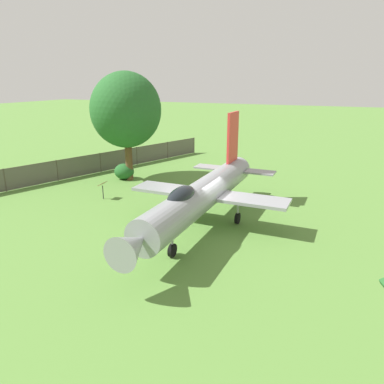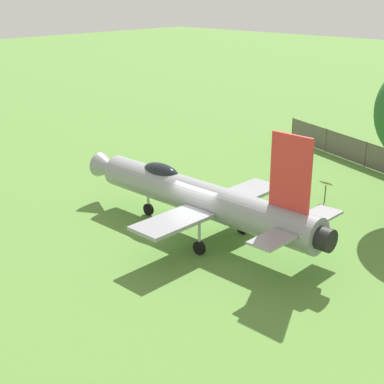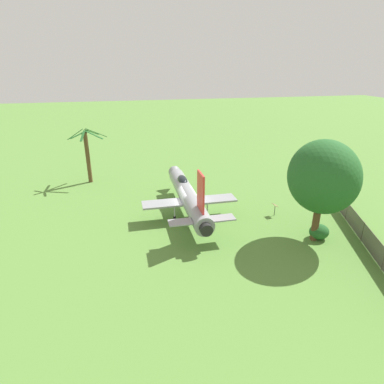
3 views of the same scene
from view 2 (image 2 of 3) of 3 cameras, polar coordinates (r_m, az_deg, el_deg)
ground_plane at (r=26.03m, az=0.99°, el=-4.43°), size 200.00×200.00×0.00m
display_jet at (r=25.53m, az=0.43°, el=-0.35°), size 14.04×8.43×5.59m
info_plaque at (r=30.62m, az=13.37°, el=0.58°), size 0.61×0.42×1.14m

